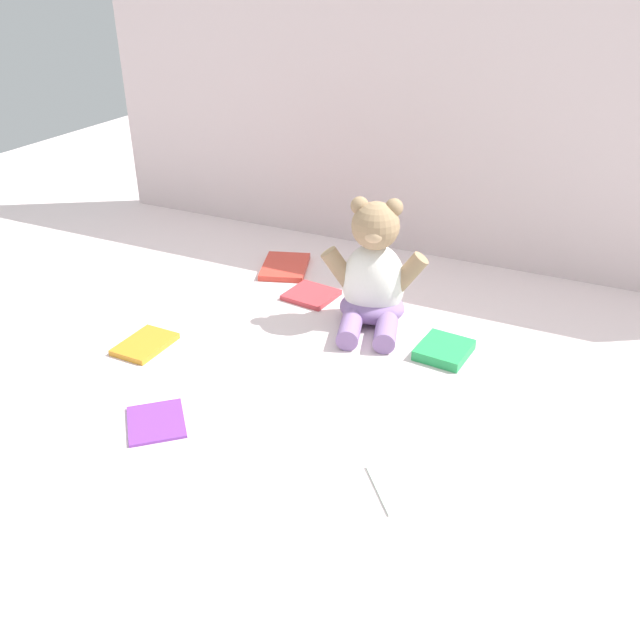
{
  "coord_description": "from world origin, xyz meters",
  "views": [
    {
      "loc": [
        0.41,
        -0.95,
        0.62
      ],
      "look_at": [
        0.0,
        -0.1,
        0.1
      ],
      "focal_mm": 37.6,
      "sensor_mm": 36.0,
      "label": 1
    }
  ],
  "objects_px": {
    "book_case_1": "(285,267)",
    "book_case_4": "(145,344)",
    "teddy_bear": "(373,278)",
    "book_case_5": "(418,482)",
    "book_case_0": "(156,421)",
    "book_case_6": "(444,350)",
    "book_case_3": "(311,295)"
  },
  "relations": [
    {
      "from": "book_case_1",
      "to": "book_case_4",
      "type": "xyz_separation_m",
      "value": [
        -0.07,
        -0.4,
        -0.0
      ]
    },
    {
      "from": "teddy_bear",
      "to": "book_case_5",
      "type": "height_order",
      "value": "teddy_bear"
    },
    {
      "from": "book_case_1",
      "to": "teddy_bear",
      "type": "bearing_deg",
      "value": 133.23
    },
    {
      "from": "book_case_0",
      "to": "book_case_1",
      "type": "xyz_separation_m",
      "value": [
        -0.09,
        0.57,
        0.0
      ]
    },
    {
      "from": "teddy_bear",
      "to": "book_case_4",
      "type": "height_order",
      "value": "teddy_bear"
    },
    {
      "from": "book_case_6",
      "to": "teddy_bear",
      "type": "bearing_deg",
      "value": -15.1
    },
    {
      "from": "teddy_bear",
      "to": "book_case_5",
      "type": "distance_m",
      "value": 0.46
    },
    {
      "from": "book_case_0",
      "to": "book_case_4",
      "type": "distance_m",
      "value": 0.23
    },
    {
      "from": "book_case_5",
      "to": "book_case_6",
      "type": "xyz_separation_m",
      "value": [
        -0.06,
        0.33,
        0.01
      ]
    },
    {
      "from": "teddy_bear",
      "to": "book_case_6",
      "type": "height_order",
      "value": "teddy_bear"
    },
    {
      "from": "book_case_1",
      "to": "book_case_6",
      "type": "distance_m",
      "value": 0.47
    },
    {
      "from": "book_case_0",
      "to": "book_case_1",
      "type": "distance_m",
      "value": 0.58
    },
    {
      "from": "book_case_0",
      "to": "book_case_3",
      "type": "distance_m",
      "value": 0.48
    },
    {
      "from": "book_case_0",
      "to": "book_case_3",
      "type": "bearing_deg",
      "value": 45.23
    },
    {
      "from": "book_case_0",
      "to": "book_case_5",
      "type": "xyz_separation_m",
      "value": [
        0.4,
        0.05,
        -0.0
      ]
    },
    {
      "from": "book_case_3",
      "to": "book_case_6",
      "type": "distance_m",
      "value": 0.32
    },
    {
      "from": "book_case_0",
      "to": "book_case_6",
      "type": "bearing_deg",
      "value": 6.79
    },
    {
      "from": "book_case_3",
      "to": "book_case_5",
      "type": "height_order",
      "value": "book_case_3"
    },
    {
      "from": "book_case_6",
      "to": "book_case_1",
      "type": "bearing_deg",
      "value": -19.82
    },
    {
      "from": "book_case_0",
      "to": "book_case_3",
      "type": "xyz_separation_m",
      "value": [
        0.03,
        0.47,
        0.0
      ]
    },
    {
      "from": "book_case_3",
      "to": "book_case_4",
      "type": "xyz_separation_m",
      "value": [
        -0.18,
        -0.3,
        0.0
      ]
    },
    {
      "from": "book_case_1",
      "to": "book_case_0",
      "type": "bearing_deg",
      "value": 79.56
    },
    {
      "from": "book_case_0",
      "to": "book_case_3",
      "type": "relative_size",
      "value": 1.03
    },
    {
      "from": "teddy_bear",
      "to": "book_case_1",
      "type": "relative_size",
      "value": 1.77
    },
    {
      "from": "teddy_bear",
      "to": "book_case_3",
      "type": "relative_size",
      "value": 2.57
    },
    {
      "from": "book_case_4",
      "to": "book_case_6",
      "type": "xyz_separation_m",
      "value": [
        0.49,
        0.21,
        0.0
      ]
    },
    {
      "from": "book_case_0",
      "to": "teddy_bear",
      "type": "bearing_deg",
      "value": 26.6
    },
    {
      "from": "book_case_5",
      "to": "book_case_3",
      "type": "bearing_deg",
      "value": -179.11
    },
    {
      "from": "book_case_6",
      "to": "book_case_3",
      "type": "bearing_deg",
      "value": -12.5
    },
    {
      "from": "book_case_5",
      "to": "book_case_0",
      "type": "bearing_deg",
      "value": -123.36
    },
    {
      "from": "book_case_0",
      "to": "book_case_6",
      "type": "distance_m",
      "value": 0.5
    },
    {
      "from": "teddy_bear",
      "to": "book_case_1",
      "type": "xyz_separation_m",
      "value": [
        -0.26,
        0.14,
        -0.08
      ]
    }
  ]
}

